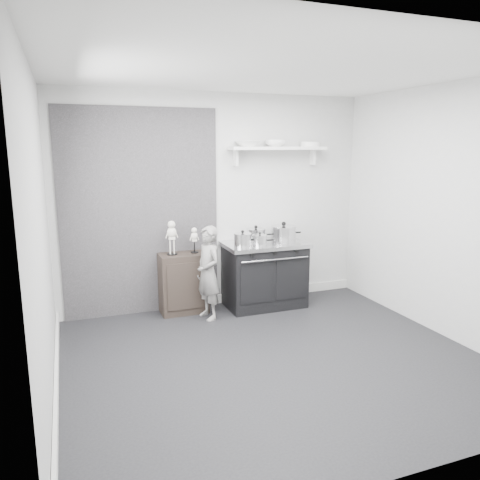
% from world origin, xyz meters
% --- Properties ---
extents(ground, '(4.00, 4.00, 0.00)m').
position_xyz_m(ground, '(0.00, 0.00, 0.00)').
color(ground, black).
rests_on(ground, ground).
extents(room_shell, '(4.02, 3.62, 2.71)m').
position_xyz_m(room_shell, '(-0.09, 0.15, 1.64)').
color(room_shell, '#B3B3B0').
rests_on(room_shell, ground).
extents(wall_shelf, '(1.30, 0.26, 0.24)m').
position_xyz_m(wall_shelf, '(0.80, 1.68, 2.01)').
color(wall_shelf, silver).
rests_on(wall_shelf, room_shell).
extents(stove, '(1.05, 0.65, 0.84)m').
position_xyz_m(stove, '(0.55, 1.48, 0.42)').
color(stove, black).
rests_on(stove, ground).
extents(side_cabinet, '(0.58, 0.34, 0.75)m').
position_xyz_m(side_cabinet, '(-0.49, 1.61, 0.38)').
color(side_cabinet, black).
rests_on(side_cabinet, ground).
extents(child, '(0.36, 0.46, 1.13)m').
position_xyz_m(child, '(-0.26, 1.30, 0.56)').
color(child, slate).
rests_on(child, ground).
extents(pot_front_left, '(0.31, 0.22, 0.20)m').
position_xyz_m(pot_front_left, '(0.20, 1.37, 0.92)').
color(pot_front_left, silver).
rests_on(pot_front_left, stove).
extents(pot_back_left, '(0.34, 0.25, 0.20)m').
position_xyz_m(pot_back_left, '(0.48, 1.62, 0.92)').
color(pot_back_left, silver).
rests_on(pot_back_left, stove).
extents(pot_back_right, '(0.42, 0.33, 0.24)m').
position_xyz_m(pot_back_right, '(0.85, 1.56, 0.93)').
color(pot_back_right, silver).
rests_on(pot_back_right, stove).
extents(pot_front_center, '(0.26, 0.18, 0.17)m').
position_xyz_m(pot_front_center, '(0.41, 1.33, 0.91)').
color(pot_front_center, silver).
rests_on(pot_front_center, stove).
extents(skeleton_full, '(0.13, 0.09, 0.48)m').
position_xyz_m(skeleton_full, '(-0.62, 1.61, 0.99)').
color(skeleton_full, silver).
rests_on(skeleton_full, side_cabinet).
extents(skeleton_torso, '(0.10, 0.07, 0.36)m').
position_xyz_m(skeleton_torso, '(-0.34, 1.61, 0.93)').
color(skeleton_torso, silver).
rests_on(skeleton_torso, side_cabinet).
extents(bowl_large, '(0.29, 0.29, 0.07)m').
position_xyz_m(bowl_large, '(0.38, 1.67, 2.08)').
color(bowl_large, white).
rests_on(bowl_large, wall_shelf).
extents(bowl_small, '(0.27, 0.27, 0.08)m').
position_xyz_m(bowl_small, '(0.76, 1.67, 2.08)').
color(bowl_small, white).
rests_on(bowl_small, wall_shelf).
extents(plate_stack, '(0.26, 0.26, 0.06)m').
position_xyz_m(plate_stack, '(1.27, 1.67, 2.07)').
color(plate_stack, white).
rests_on(plate_stack, wall_shelf).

